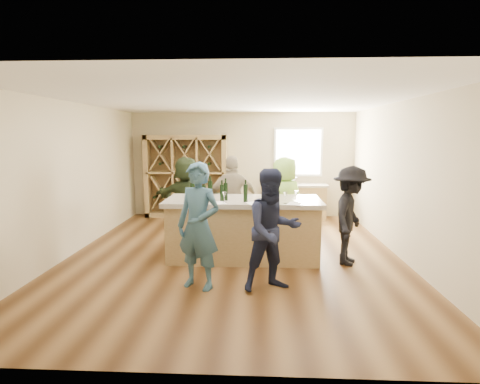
{
  "coord_description": "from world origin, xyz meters",
  "views": [
    {
      "loc": [
        0.44,
        -6.64,
        2.19
      ],
      "look_at": [
        0.1,
        0.2,
        1.15
      ],
      "focal_mm": 28.0,
      "sensor_mm": 36.0,
      "label": 1
    }
  ],
  "objects_px": {
    "wine_bottle_d": "(222,193)",
    "wine_bottle_e": "(226,192)",
    "sink": "(287,180)",
    "wine_bottle_c": "(210,190)",
    "person_far_right": "(284,201)",
    "wine_rack": "(186,176)",
    "wine_bottle_a": "(192,192)",
    "person_server": "(351,216)",
    "tasting_counter_base": "(243,231)",
    "person_near_left": "(199,226)",
    "person_far_mid": "(233,201)",
    "wine_bottle_b": "(204,193)",
    "person_near_right": "(273,230)",
    "person_far_left": "(187,199)",
    "wine_bottle_f": "(246,193)"
  },
  "relations": [
    {
      "from": "wine_bottle_d",
      "to": "wine_bottle_e",
      "type": "distance_m",
      "value": 0.1
    },
    {
      "from": "sink",
      "to": "wine_bottle_c",
      "type": "height_order",
      "value": "wine_bottle_c"
    },
    {
      "from": "wine_bottle_d",
      "to": "person_far_right",
      "type": "relative_size",
      "value": 0.16
    },
    {
      "from": "wine_rack",
      "to": "wine_bottle_a",
      "type": "xyz_separation_m",
      "value": [
        0.8,
        -3.61,
        0.13
      ]
    },
    {
      "from": "wine_bottle_a",
      "to": "wine_bottle_e",
      "type": "xyz_separation_m",
      "value": [
        0.57,
        0.04,
        0.0
      ]
    },
    {
      "from": "person_server",
      "to": "tasting_counter_base",
      "type": "bearing_deg",
      "value": 106.45
    },
    {
      "from": "wine_bottle_e",
      "to": "wine_rack",
      "type": "bearing_deg",
      "value": 111.09
    },
    {
      "from": "person_near_left",
      "to": "wine_bottle_e",
      "type": "bearing_deg",
      "value": 98.64
    },
    {
      "from": "person_server",
      "to": "person_far_mid",
      "type": "height_order",
      "value": "person_far_mid"
    },
    {
      "from": "wine_bottle_b",
      "to": "person_near_right",
      "type": "bearing_deg",
      "value": -44.17
    },
    {
      "from": "person_near_left",
      "to": "person_far_mid",
      "type": "xyz_separation_m",
      "value": [
        0.34,
        2.21,
        -0.01
      ]
    },
    {
      "from": "wine_bottle_b",
      "to": "person_near_left",
      "type": "distance_m",
      "value": 1.12
    },
    {
      "from": "wine_bottle_c",
      "to": "person_far_mid",
      "type": "height_order",
      "value": "person_far_mid"
    },
    {
      "from": "wine_rack",
      "to": "person_far_mid",
      "type": "height_order",
      "value": "wine_rack"
    },
    {
      "from": "wine_bottle_a",
      "to": "person_near_right",
      "type": "relative_size",
      "value": 0.17
    },
    {
      "from": "wine_rack",
      "to": "person_near_right",
      "type": "distance_m",
      "value": 5.25
    },
    {
      "from": "wine_bottle_a",
      "to": "wine_bottle_c",
      "type": "height_order",
      "value": "wine_bottle_c"
    },
    {
      "from": "tasting_counter_base",
      "to": "person_far_mid",
      "type": "height_order",
      "value": "person_far_mid"
    },
    {
      "from": "person_server",
      "to": "person_far_left",
      "type": "bearing_deg",
      "value": 90.38
    },
    {
      "from": "sink",
      "to": "person_far_right",
      "type": "distance_m",
      "value": 2.44
    },
    {
      "from": "person_far_left",
      "to": "person_far_mid",
      "type": "bearing_deg",
      "value": -173.23
    },
    {
      "from": "tasting_counter_base",
      "to": "person_near_right",
      "type": "bearing_deg",
      "value": -70.96
    },
    {
      "from": "wine_bottle_b",
      "to": "wine_bottle_c",
      "type": "bearing_deg",
      "value": 65.78
    },
    {
      "from": "person_server",
      "to": "wine_bottle_b",
      "type": "bearing_deg",
      "value": 114.43
    },
    {
      "from": "tasting_counter_base",
      "to": "person_far_right",
      "type": "relative_size",
      "value": 1.47
    },
    {
      "from": "wine_bottle_b",
      "to": "person_near_right",
      "type": "xyz_separation_m",
      "value": [
        1.13,
        -1.09,
        -0.35
      ]
    },
    {
      "from": "wine_bottle_d",
      "to": "wine_bottle_f",
      "type": "height_order",
      "value": "wine_bottle_f"
    },
    {
      "from": "sink",
      "to": "person_far_left",
      "type": "height_order",
      "value": "person_far_left"
    },
    {
      "from": "person_near_right",
      "to": "person_server",
      "type": "bearing_deg",
      "value": 19.24
    },
    {
      "from": "person_server",
      "to": "person_far_left",
      "type": "xyz_separation_m",
      "value": [
        -3.04,
        1.26,
        0.04
      ]
    },
    {
      "from": "wine_rack",
      "to": "person_far_mid",
      "type": "distance_m",
      "value": 2.94
    },
    {
      "from": "wine_bottle_c",
      "to": "wine_rack",
      "type": "bearing_deg",
      "value": 107.42
    },
    {
      "from": "sink",
      "to": "wine_bottle_b",
      "type": "height_order",
      "value": "wine_bottle_b"
    },
    {
      "from": "wine_bottle_b",
      "to": "wine_bottle_c",
      "type": "relative_size",
      "value": 0.84
    },
    {
      "from": "wine_bottle_b",
      "to": "person_far_right",
      "type": "relative_size",
      "value": 0.15
    },
    {
      "from": "person_far_left",
      "to": "person_far_right",
      "type": "bearing_deg",
      "value": -165.7
    },
    {
      "from": "wine_bottle_c",
      "to": "wine_bottle_f",
      "type": "relative_size",
      "value": 1.09
    },
    {
      "from": "person_near_right",
      "to": "person_server",
      "type": "height_order",
      "value": "person_near_right"
    },
    {
      "from": "wine_bottle_c",
      "to": "person_far_mid",
      "type": "relative_size",
      "value": 0.18
    },
    {
      "from": "wine_bottle_b",
      "to": "wine_bottle_e",
      "type": "bearing_deg",
      "value": 19.04
    },
    {
      "from": "wine_bottle_c",
      "to": "sink",
      "type": "bearing_deg",
      "value": 65.11
    },
    {
      "from": "sink",
      "to": "tasting_counter_base",
      "type": "height_order",
      "value": "sink"
    },
    {
      "from": "wine_bottle_e",
      "to": "person_far_left",
      "type": "distance_m",
      "value": 1.55
    },
    {
      "from": "tasting_counter_base",
      "to": "wine_bottle_b",
      "type": "bearing_deg",
      "value": -157.32
    },
    {
      "from": "tasting_counter_base",
      "to": "sink",
      "type": "bearing_deg",
      "value": 73.0
    },
    {
      "from": "wine_bottle_b",
      "to": "person_far_right",
      "type": "distance_m",
      "value": 1.9
    },
    {
      "from": "wine_bottle_d",
      "to": "person_far_right",
      "type": "xyz_separation_m",
      "value": [
        1.14,
        1.16,
        -0.33
      ]
    },
    {
      "from": "person_near_right",
      "to": "sink",
      "type": "bearing_deg",
      "value": 62.0
    },
    {
      "from": "wine_bottle_a",
      "to": "person_far_right",
      "type": "relative_size",
      "value": 0.17
    },
    {
      "from": "wine_bottle_c",
      "to": "wine_bottle_e",
      "type": "xyz_separation_m",
      "value": [
        0.27,
        -0.06,
        -0.01
      ]
    }
  ]
}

